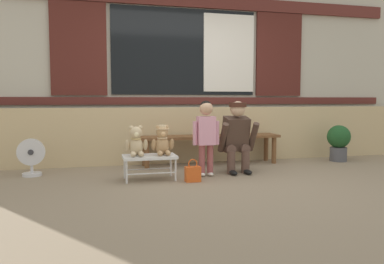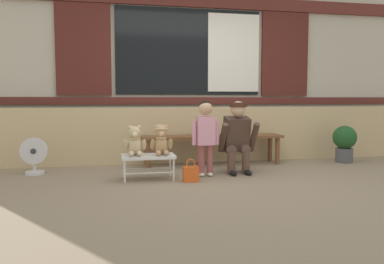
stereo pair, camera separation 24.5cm
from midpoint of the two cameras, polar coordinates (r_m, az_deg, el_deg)
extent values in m
plane|color=#84725B|center=(4.78, 2.60, -6.95)|extent=(60.00, 60.00, 0.00)
cube|color=tan|center=(6.08, -1.28, -0.37)|extent=(7.89, 0.25, 0.85)
cube|color=#B7B2A3|center=(6.60, -2.34, 10.42)|extent=(8.05, 0.20, 3.24)
cube|color=#56231E|center=(6.45, -2.10, 4.60)|extent=(7.41, 0.04, 0.12)
cube|color=black|center=(6.51, -2.13, 11.66)|extent=(2.40, 0.03, 1.40)
cube|color=silver|center=(6.69, 4.38, 11.46)|extent=(0.89, 0.02, 1.29)
cube|color=#4C1E19|center=(6.36, -17.40, 11.61)|extent=(0.84, 0.05, 1.43)
cube|color=#4C1E19|center=(7.04, 11.63, 11.04)|extent=(0.84, 0.05, 1.43)
cube|color=#56231E|center=(6.64, -2.13, 18.72)|extent=(7.41, 0.06, 0.20)
cube|color=brown|center=(5.65, 1.89, -0.82)|extent=(2.10, 0.11, 0.04)
cube|color=brown|center=(5.78, 1.50, -0.69)|extent=(2.10, 0.11, 0.04)
cube|color=brown|center=(5.92, 1.12, -0.56)|extent=(2.10, 0.11, 0.04)
cylinder|color=brown|center=(5.49, -7.92, -3.34)|extent=(0.07, 0.07, 0.40)
cylinder|color=brown|center=(5.76, -8.23, -2.96)|extent=(0.07, 0.07, 0.40)
cylinder|color=brown|center=(6.01, 10.80, -2.67)|extent=(0.07, 0.07, 0.40)
cylinder|color=brown|center=(6.27, 9.71, -2.35)|extent=(0.07, 0.07, 0.40)
cube|color=silver|center=(4.74, -7.73, -3.63)|extent=(0.64, 0.36, 0.04)
cylinder|color=silver|center=(4.60, -11.10, -5.84)|extent=(0.02, 0.02, 0.26)
cylinder|color=silver|center=(4.89, -11.30, -5.20)|extent=(0.02, 0.02, 0.26)
cylinder|color=silver|center=(4.66, -3.93, -5.61)|extent=(0.02, 0.02, 0.26)
cylinder|color=silver|center=(4.95, -4.56, -5.00)|extent=(0.02, 0.02, 0.26)
cylinder|color=silver|center=(4.62, -7.49, -6.07)|extent=(0.58, 0.02, 0.02)
cylinder|color=silver|center=(4.92, -7.91, -5.42)|extent=(0.58, 0.02, 0.02)
ellipsoid|color=#CCB289|center=(4.73, -9.70, -2.11)|extent=(0.17, 0.14, 0.22)
sphere|color=#CCB289|center=(4.70, -9.72, -0.11)|extent=(0.15, 0.15, 0.15)
sphere|color=#FFEEBB|center=(4.65, -9.66, -0.32)|extent=(0.06, 0.06, 0.06)
sphere|color=#CCB289|center=(4.70, -10.38, 0.59)|extent=(0.06, 0.06, 0.06)
ellipsoid|color=#CCB289|center=(4.69, -11.02, -1.94)|extent=(0.06, 0.11, 0.16)
ellipsoid|color=#CCB289|center=(4.62, -10.15, -3.22)|extent=(0.06, 0.15, 0.06)
sphere|color=#CCB289|center=(4.71, -9.10, 0.62)|extent=(0.06, 0.06, 0.06)
ellipsoid|color=#CCB289|center=(4.71, -8.34, -1.88)|extent=(0.06, 0.11, 0.16)
ellipsoid|color=#CCB289|center=(4.63, -9.00, -3.19)|extent=(0.06, 0.15, 0.06)
torus|color=#D6B775|center=(4.71, -9.71, -0.97)|extent=(0.13, 0.13, 0.02)
ellipsoid|color=tan|center=(4.76, -5.86, -2.01)|extent=(0.17, 0.14, 0.22)
sphere|color=tan|center=(4.74, -5.86, -0.03)|extent=(0.15, 0.15, 0.15)
sphere|color=#F4C188|center=(4.69, -5.76, -0.23)|extent=(0.06, 0.06, 0.06)
sphere|color=tan|center=(4.74, -6.51, 0.67)|extent=(0.06, 0.06, 0.06)
ellipsoid|color=tan|center=(4.72, -7.13, -1.85)|extent=(0.06, 0.11, 0.16)
ellipsoid|color=tan|center=(4.65, -6.21, -3.11)|extent=(0.06, 0.15, 0.06)
sphere|color=tan|center=(4.75, -5.26, 0.69)|extent=(0.06, 0.06, 0.06)
ellipsoid|color=tan|center=(4.75, -4.50, -1.78)|extent=(0.06, 0.11, 0.16)
ellipsoid|color=tan|center=(4.67, -5.08, -3.08)|extent=(0.06, 0.15, 0.06)
torus|color=beige|center=(4.75, -5.86, -0.88)|extent=(0.13, 0.13, 0.02)
cylinder|color=beige|center=(4.74, -5.87, 0.47)|extent=(0.17, 0.17, 0.01)
cylinder|color=beige|center=(4.74, -5.88, 0.74)|extent=(0.10, 0.10, 0.04)
cylinder|color=#994C4C|center=(4.93, 0.03, -3.99)|extent=(0.08, 0.08, 0.36)
ellipsoid|color=silver|center=(4.95, 0.09, -6.25)|extent=(0.07, 0.12, 0.05)
cylinder|color=#994C4C|center=(4.96, 1.27, -3.94)|extent=(0.08, 0.08, 0.36)
ellipsoid|color=silver|center=(4.97, 1.32, -6.19)|extent=(0.07, 0.12, 0.05)
cube|color=pink|center=(4.90, 0.65, 0.20)|extent=(0.22, 0.15, 0.36)
cylinder|color=pink|center=(4.87, -0.99, -0.19)|extent=(0.06, 0.06, 0.30)
cylinder|color=pink|center=(4.94, 2.28, -0.11)|extent=(0.06, 0.06, 0.30)
sphere|color=tan|center=(4.89, 0.66, 3.47)|extent=(0.17, 0.17, 0.17)
sphere|color=black|center=(4.90, 0.62, 3.71)|extent=(0.16, 0.16, 0.16)
cylinder|color=brown|center=(5.10, 4.40, -4.50)|extent=(0.11, 0.11, 0.30)
cylinder|color=brown|center=(5.21, 3.92, -2.41)|extent=(0.13, 0.32, 0.13)
ellipsoid|color=black|center=(5.05, 4.68, -5.98)|extent=(0.09, 0.20, 0.06)
cylinder|color=brown|center=(5.17, 6.51, -4.39)|extent=(0.11, 0.11, 0.30)
cylinder|color=brown|center=(5.28, 5.98, -2.34)|extent=(0.13, 0.32, 0.13)
ellipsoid|color=black|center=(5.12, 6.81, -5.85)|extent=(0.09, 0.20, 0.06)
cube|color=#473328|center=(5.19, 5.08, -0.22)|extent=(0.32, 0.30, 0.47)
cylinder|color=#473328|center=(5.04, 3.20, -0.83)|extent=(0.08, 0.28, 0.40)
cylinder|color=#473328|center=(5.18, 7.64, -0.71)|extent=(0.08, 0.28, 0.40)
sphere|color=#DBB28E|center=(5.11, 5.37, 3.40)|extent=(0.20, 0.20, 0.20)
cylinder|color=#422319|center=(5.11, 5.38, 4.01)|extent=(0.23, 0.23, 0.06)
cube|color=brown|center=(5.36, 6.67, -1.59)|extent=(0.10, 0.22, 0.16)
cube|color=#DB561E|center=(4.63, -1.41, -6.21)|extent=(0.18, 0.11, 0.18)
torus|color=#DB561E|center=(4.60, -1.41, -4.68)|extent=(0.11, 0.01, 0.11)
cylinder|color=#4C4C51|center=(6.51, 19.68, -3.09)|extent=(0.26, 0.26, 0.22)
sphere|color=#1E4C23|center=(6.48, 19.75, -0.64)|extent=(0.36, 0.36, 0.36)
cylinder|color=silver|center=(5.43, -23.64, -5.71)|extent=(0.24, 0.24, 0.04)
cylinder|color=silver|center=(5.42, -23.67, -4.99)|extent=(0.04, 0.04, 0.10)
cylinder|color=silver|center=(5.37, -23.78, -2.71)|extent=(0.34, 0.06, 0.34)
cylinder|color=#333338|center=(5.37, -23.78, -2.71)|extent=(0.07, 0.08, 0.07)
camera|label=1|loc=(0.12, -91.39, -0.12)|focal=36.33mm
camera|label=2|loc=(0.12, 88.61, 0.12)|focal=36.33mm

